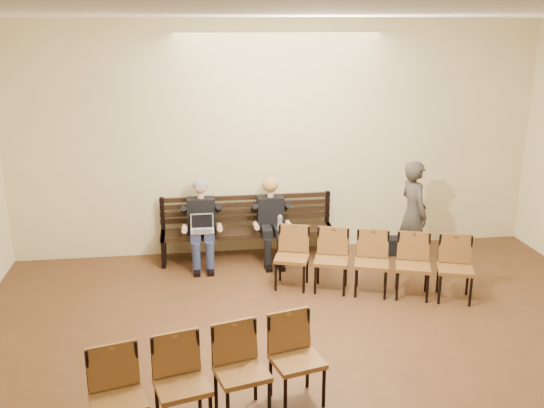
{
  "coord_description": "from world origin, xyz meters",
  "views": [
    {
      "loc": [
        -1.35,
        -3.91,
        3.45
      ],
      "look_at": [
        -0.23,
        4.05,
        1.03
      ],
      "focal_mm": 40.0,
      "sensor_mm": 36.0,
      "label": 1
    }
  ],
  "objects_px": {
    "chair_row_back": "(213,380)",
    "water_bottle": "(280,231)",
    "bag": "(393,246)",
    "passerby": "(414,206)",
    "seated_woman": "(271,224)",
    "laptop": "(203,232)",
    "seated_man": "(202,225)",
    "bench": "(248,244)",
    "chair_row_front": "(372,264)"
  },
  "relations": [
    {
      "from": "water_bottle",
      "to": "chair_row_front",
      "type": "height_order",
      "value": "chair_row_front"
    },
    {
      "from": "laptop",
      "to": "bag",
      "type": "height_order",
      "value": "laptop"
    },
    {
      "from": "water_bottle",
      "to": "passerby",
      "type": "height_order",
      "value": "passerby"
    },
    {
      "from": "bag",
      "to": "seated_woman",
      "type": "bearing_deg",
      "value": 179.52
    },
    {
      "from": "chair_row_front",
      "to": "seated_man",
      "type": "bearing_deg",
      "value": 166.92
    },
    {
      "from": "laptop",
      "to": "passerby",
      "type": "xyz_separation_m",
      "value": [
        3.04,
        -0.22,
        0.33
      ]
    },
    {
      "from": "laptop",
      "to": "water_bottle",
      "type": "distance_m",
      "value": 1.11
    },
    {
      "from": "laptop",
      "to": "water_bottle",
      "type": "height_order",
      "value": "laptop"
    },
    {
      "from": "bag",
      "to": "chair_row_front",
      "type": "relative_size",
      "value": 0.14
    },
    {
      "from": "laptop",
      "to": "chair_row_back",
      "type": "bearing_deg",
      "value": -83.25
    },
    {
      "from": "seated_man",
      "to": "bag",
      "type": "xyz_separation_m",
      "value": [
        2.93,
        -0.02,
        -0.48
      ]
    },
    {
      "from": "bag",
      "to": "seated_man",
      "type": "bearing_deg",
      "value": 179.69
    },
    {
      "from": "water_bottle",
      "to": "bench",
      "type": "bearing_deg",
      "value": 135.17
    },
    {
      "from": "passerby",
      "to": "chair_row_front",
      "type": "relative_size",
      "value": 0.71
    },
    {
      "from": "bag",
      "to": "passerby",
      "type": "relative_size",
      "value": 0.2
    },
    {
      "from": "water_bottle",
      "to": "bag",
      "type": "distance_m",
      "value": 1.89
    },
    {
      "from": "water_bottle",
      "to": "bag",
      "type": "height_order",
      "value": "water_bottle"
    },
    {
      "from": "bag",
      "to": "water_bottle",
      "type": "bearing_deg",
      "value": -171.11
    },
    {
      "from": "chair_row_back",
      "to": "laptop",
      "type": "bearing_deg",
      "value": 75.28
    },
    {
      "from": "chair_row_front",
      "to": "seated_woman",
      "type": "bearing_deg",
      "value": 149.05
    },
    {
      "from": "laptop",
      "to": "bag",
      "type": "bearing_deg",
      "value": 11.4
    },
    {
      "from": "laptop",
      "to": "chair_row_front",
      "type": "distance_m",
      "value": 2.43
    },
    {
      "from": "bag",
      "to": "chair_row_back",
      "type": "height_order",
      "value": "chair_row_back"
    },
    {
      "from": "bench",
      "to": "bag",
      "type": "xyz_separation_m",
      "value": [
        2.24,
        -0.14,
        -0.09
      ]
    },
    {
      "from": "bench",
      "to": "seated_woman",
      "type": "relative_size",
      "value": 2.31
    },
    {
      "from": "bench",
      "to": "seated_man",
      "type": "height_order",
      "value": "seated_man"
    },
    {
      "from": "seated_man",
      "to": "laptop",
      "type": "relative_size",
      "value": 3.7
    },
    {
      "from": "seated_man",
      "to": "bag",
      "type": "height_order",
      "value": "seated_man"
    },
    {
      "from": "chair_row_front",
      "to": "chair_row_back",
      "type": "height_order",
      "value": "chair_row_back"
    },
    {
      "from": "seated_woman",
      "to": "chair_row_front",
      "type": "relative_size",
      "value": 0.44
    },
    {
      "from": "seated_woman",
      "to": "seated_man",
      "type": "bearing_deg",
      "value": 180.0
    },
    {
      "from": "passerby",
      "to": "chair_row_back",
      "type": "xyz_separation_m",
      "value": [
        -3.06,
        -3.31,
        -0.47
      ]
    },
    {
      "from": "seated_woman",
      "to": "bag",
      "type": "xyz_separation_m",
      "value": [
        1.9,
        -0.02,
        -0.43
      ]
    },
    {
      "from": "seated_woman",
      "to": "passerby",
      "type": "bearing_deg",
      "value": -12.71
    },
    {
      "from": "seated_man",
      "to": "bag",
      "type": "relative_size",
      "value": 3.43
    },
    {
      "from": "bench",
      "to": "passerby",
      "type": "relative_size",
      "value": 1.44
    },
    {
      "from": "chair_row_back",
      "to": "bag",
      "type": "bearing_deg",
      "value": 37.46
    },
    {
      "from": "seated_woman",
      "to": "passerby",
      "type": "distance_m",
      "value": 2.09
    },
    {
      "from": "water_bottle",
      "to": "passerby",
      "type": "bearing_deg",
      "value": -4.57
    },
    {
      "from": "seated_man",
      "to": "bag",
      "type": "bearing_deg",
      "value": -0.31
    },
    {
      "from": "seated_woman",
      "to": "water_bottle",
      "type": "relative_size",
      "value": 4.82
    },
    {
      "from": "bag",
      "to": "passerby",
      "type": "height_order",
      "value": "passerby"
    },
    {
      "from": "seated_man",
      "to": "laptop",
      "type": "xyz_separation_m",
      "value": [
        0.0,
        -0.24,
        -0.04
      ]
    },
    {
      "from": "seated_woman",
      "to": "chair_row_back",
      "type": "relative_size",
      "value": 0.54
    },
    {
      "from": "seated_woman",
      "to": "laptop",
      "type": "height_order",
      "value": "seated_woman"
    },
    {
      "from": "chair_row_back",
      "to": "water_bottle",
      "type": "bearing_deg",
      "value": 57.56
    },
    {
      "from": "seated_man",
      "to": "laptop",
      "type": "height_order",
      "value": "seated_man"
    },
    {
      "from": "seated_woman",
      "to": "chair_row_back",
      "type": "bearing_deg",
      "value": -105.52
    },
    {
      "from": "chair_row_back",
      "to": "seated_man",
      "type": "bearing_deg",
      "value": 75.36
    },
    {
      "from": "chair_row_front",
      "to": "chair_row_back",
      "type": "bearing_deg",
      "value": -113.44
    }
  ]
}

